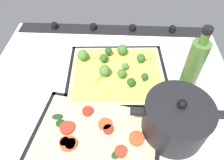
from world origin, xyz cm
name	(u,v)px	position (x,y,z in cm)	size (l,w,h in cm)	color
ground_plane	(108,92)	(0.00, 0.00, -1.50)	(84.98, 73.39, 3.00)	silver
stove_control_panel	(113,29)	(0.00, -33.20, 0.54)	(81.58, 7.00, 2.60)	black
baking_tray_front	(117,75)	(-2.77, -6.22, 0.36)	(35.99, 31.27, 1.30)	black
broccoli_pizza	(116,70)	(-2.29, -7.04, 1.90)	(33.46, 28.73, 5.96)	#D3B77F
baking_tray_back	(96,136)	(2.27, 17.27, 0.37)	(37.95, 28.69, 1.30)	black
veggie_pizza_back	(96,135)	(2.42, 17.35, 1.11)	(35.22, 25.96, 1.90)	#D6AE81
cooking_pot	(176,119)	(-18.94, 14.06, 5.81)	(24.61, 17.76, 13.91)	black
oil_bottle	(194,65)	(-26.04, -2.90, 9.67)	(5.40, 5.40, 23.08)	#476B2D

